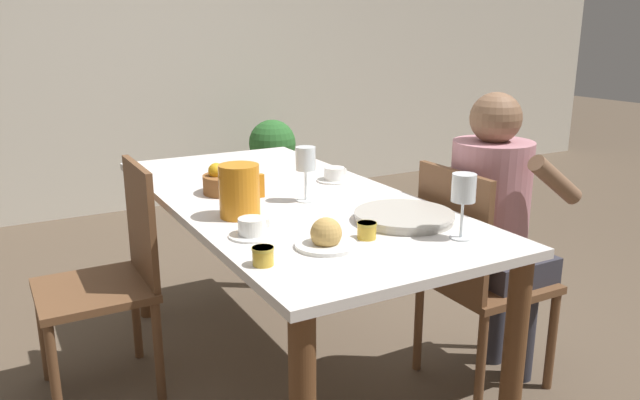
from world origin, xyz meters
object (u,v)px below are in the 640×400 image
(teacup_across, at_px, (334,175))
(teacup_near_person, at_px, (252,229))
(person_seated, at_px, (495,217))
(wine_glass_water, at_px, (306,161))
(red_pitcher, at_px, (239,191))
(serving_tray, at_px, (404,216))
(fruit_bowl, at_px, (228,182))
(chair_opposite, at_px, (112,274))
(jam_jar_red, at_px, (367,230))
(jam_jar_amber, at_px, (263,255))
(bread_plate, at_px, (326,237))
(chair_person_side, at_px, (474,273))
(wine_glass_juice, at_px, (464,192))
(potted_plant, at_px, (273,154))

(teacup_across, bearing_deg, teacup_near_person, -139.59)
(person_seated, xyz_separation_m, wine_glass_water, (-0.67, 0.29, 0.23))
(person_seated, bearing_deg, teacup_near_person, -90.96)
(red_pitcher, relative_size, serving_tray, 0.55)
(wine_glass_water, distance_m, fruit_bowl, 0.34)
(chair_opposite, height_order, jam_jar_red, chair_opposite)
(jam_jar_amber, xyz_separation_m, fruit_bowl, (0.19, 0.77, 0.01))
(red_pitcher, bearing_deg, bread_plate, -75.11)
(chair_person_side, relative_size, teacup_across, 6.16)
(wine_glass_juice, distance_m, serving_tray, 0.27)
(person_seated, bearing_deg, serving_tray, -80.76)
(wine_glass_juice, height_order, jam_jar_amber, wine_glass_juice)
(jam_jar_amber, bearing_deg, wine_glass_juice, -8.28)
(jam_jar_red, bearing_deg, bread_plate, -177.83)
(chair_person_side, relative_size, potted_plant, 1.28)
(fruit_bowl, bearing_deg, person_seated, -32.01)
(wine_glass_juice, xyz_separation_m, potted_plant, (0.75, 3.02, -0.49))
(chair_opposite, distance_m, bread_plate, 1.02)
(chair_person_side, relative_size, jam_jar_red, 14.72)
(chair_person_side, distance_m, teacup_across, 0.69)
(serving_tray, bearing_deg, teacup_across, 82.77)
(serving_tray, bearing_deg, potted_plant, 74.10)
(chair_opposite, relative_size, teacup_across, 6.16)
(chair_person_side, distance_m, potted_plant, 2.74)
(chair_opposite, bearing_deg, fruit_bowl, -105.53)
(wine_glass_juice, bearing_deg, bread_plate, 161.59)
(red_pitcher, xyz_separation_m, serving_tray, (0.46, -0.31, -0.08))
(chair_person_side, relative_size, chair_opposite, 1.00)
(teacup_across, bearing_deg, fruit_bowl, 175.24)
(teacup_near_person, bearing_deg, wine_glass_juice, -30.64)
(wine_glass_water, xyz_separation_m, jam_jar_amber, (-0.40, -0.51, -0.12))
(chair_opposite, xyz_separation_m, jam_jar_amber, (0.25, -0.89, 0.33))
(teacup_near_person, bearing_deg, bread_plate, -51.79)
(chair_person_side, relative_size, teacup_near_person, 6.16)
(red_pitcher, distance_m, jam_jar_amber, 0.46)
(chair_opposite, relative_size, wine_glass_juice, 4.45)
(wine_glass_water, height_order, fruit_bowl, wine_glass_water)
(red_pitcher, height_order, bread_plate, red_pitcher)
(wine_glass_water, distance_m, teacup_near_person, 0.45)
(chair_person_side, bearing_deg, chair_opposite, -118.49)
(wine_glass_water, distance_m, jam_jar_amber, 0.66)
(serving_tray, bearing_deg, person_seated, 9.24)
(person_seated, height_order, fruit_bowl, person_seated)
(wine_glass_water, xyz_separation_m, teacup_across, (0.25, 0.22, -0.13))
(red_pitcher, xyz_separation_m, wine_glass_juice, (0.51, -0.54, 0.06))
(wine_glass_juice, height_order, fruit_bowl, wine_glass_juice)
(wine_glass_juice, bearing_deg, fruit_bowl, 116.43)
(teacup_near_person, distance_m, teacup_across, 0.76)
(teacup_across, distance_m, serving_tray, 0.60)
(teacup_near_person, xyz_separation_m, fruit_bowl, (0.12, 0.53, 0.02))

